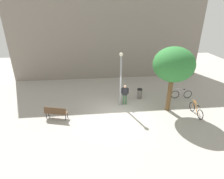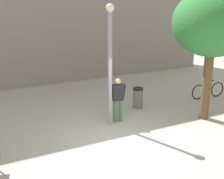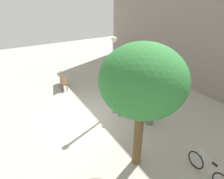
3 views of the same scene
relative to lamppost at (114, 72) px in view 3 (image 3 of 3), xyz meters
The scene contains 8 objects.
ground_plane 2.86m from the lamppost, 105.62° to the right, with size 36.00×36.00×0.00m, color #A8A399.
building_facade 7.62m from the lamppost, 93.04° to the left, with size 19.90×2.00×9.37m, color gray.
lamppost is the anchor object (origin of this frame).
person_by_lamppost 1.55m from the lamppost, 19.48° to the left, with size 0.63×0.37×1.67m.
park_bench 5.34m from the lamppost, 163.43° to the right, with size 1.67×0.87×0.92m.
plaza_tree 3.84m from the lamppost, 17.07° to the right, with size 2.86×2.86×4.84m.
bicycle_silver 5.85m from the lamppost, ahead, with size 1.81×0.19×0.97m.
trash_bin 2.92m from the lamppost, 29.99° to the left, with size 0.44×0.44×0.88m.
Camera 3 is at (8.07, -3.34, 6.10)m, focal length 30.19 mm.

